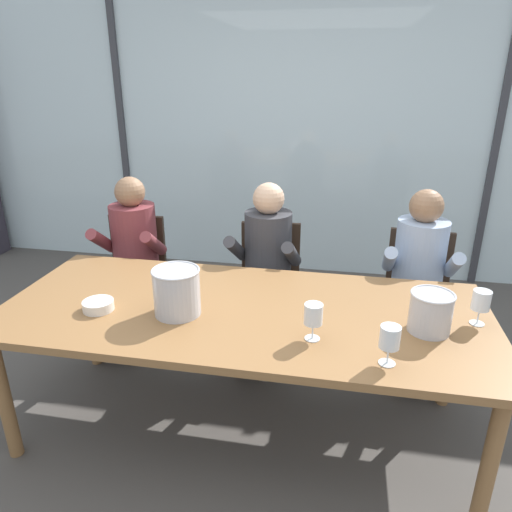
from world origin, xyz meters
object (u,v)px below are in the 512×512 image
(tasting_bowl, at_px, (98,305))
(chair_center, at_px, (417,287))
(wine_glass_near_bucket, at_px, (390,339))
(chair_left_of_center, at_px, (269,277))
(dining_table, at_px, (243,319))
(person_pale_blue_shirt, at_px, (419,272))
(wine_glass_by_left_taster, at_px, (313,315))
(person_charcoal_jacket, at_px, (265,261))
(ice_bucket_secondary, at_px, (431,312))
(chair_near_curtain, at_px, (134,267))
(wine_glass_center_pour, at_px, (481,302))
(ice_bucket_primary, at_px, (177,291))
(person_maroon_top, at_px, (131,251))

(tasting_bowl, bearing_deg, chair_center, 32.77)
(wine_glass_near_bucket, bearing_deg, chair_left_of_center, 118.50)
(dining_table, bearing_deg, person_pale_blue_shirt, 39.47)
(wine_glass_by_left_taster, bearing_deg, person_charcoal_jacket, 110.92)
(ice_bucket_secondary, bearing_deg, dining_table, 176.15)
(dining_table, distance_m, chair_near_curtain, 1.39)
(chair_near_curtain, height_order, wine_glass_near_bucket, wine_glass_near_bucket)
(ice_bucket_secondary, bearing_deg, wine_glass_near_bucket, -123.73)
(chair_left_of_center, relative_size, wine_glass_center_pour, 5.14)
(ice_bucket_primary, relative_size, tasting_bowl, 1.53)
(chair_left_of_center, bearing_deg, person_charcoal_jacket, -99.20)
(ice_bucket_secondary, distance_m, wine_glass_by_left_taster, 0.55)
(dining_table, height_order, ice_bucket_secondary, ice_bucket_secondary)
(wine_glass_center_pour, bearing_deg, ice_bucket_secondary, -155.06)
(wine_glass_near_bucket, bearing_deg, person_pale_blue_shirt, 76.47)
(wine_glass_center_pour, bearing_deg, wine_glass_by_left_taster, -159.62)
(wine_glass_center_pour, bearing_deg, chair_near_curtain, 158.34)
(wine_glass_by_left_taster, relative_size, wine_glass_center_pour, 1.00)
(wine_glass_by_left_taster, distance_m, wine_glass_center_pour, 0.82)
(person_pale_blue_shirt, xyz_separation_m, wine_glass_center_pour, (0.17, -0.75, 0.18))
(ice_bucket_primary, xyz_separation_m, wine_glass_by_left_taster, (0.68, -0.12, 0.00))
(person_pale_blue_shirt, distance_m, ice_bucket_primary, 1.58)
(tasting_bowl, xyz_separation_m, wine_glass_center_pour, (1.85, 0.21, 0.09))
(person_maroon_top, xyz_separation_m, ice_bucket_primary, (0.68, -0.91, 0.18))
(ice_bucket_primary, xyz_separation_m, ice_bucket_secondary, (1.20, 0.05, -0.02))
(person_charcoal_jacket, height_order, ice_bucket_secondary, person_charcoal_jacket)
(chair_center, bearing_deg, wine_glass_by_left_taster, -112.24)
(dining_table, distance_m, person_pale_blue_shirt, 1.26)
(ice_bucket_secondary, bearing_deg, chair_near_curtain, 153.22)
(wine_glass_by_left_taster, bearing_deg, wine_glass_near_bucket, -23.06)
(chair_center, xyz_separation_m, wine_glass_by_left_taster, (-0.63, -1.18, 0.36))
(chair_near_curtain, relative_size, wine_glass_near_bucket, 5.14)
(person_charcoal_jacket, xyz_separation_m, person_pale_blue_shirt, (0.99, -0.00, 0.00))
(ice_bucket_secondary, bearing_deg, person_maroon_top, 155.48)
(dining_table, xyz_separation_m, ice_bucket_primary, (-0.31, -0.12, 0.19))
(chair_center, height_order, person_charcoal_jacket, person_charcoal_jacket)
(chair_center, bearing_deg, ice_bucket_secondary, -89.96)
(chair_near_curtain, xyz_separation_m, wine_glass_center_pour, (2.17, -0.86, 0.35))
(chair_center, bearing_deg, chair_near_curtain, -173.37)
(chair_near_curtain, xyz_separation_m, chair_center, (2.03, 0.03, 0.00))
(tasting_bowl, bearing_deg, chair_left_of_center, 57.10)
(chair_near_curtain, bearing_deg, wine_glass_center_pour, -23.55)
(tasting_bowl, bearing_deg, ice_bucket_primary, 6.02)
(chair_left_of_center, bearing_deg, wine_glass_center_pour, -41.90)
(dining_table, height_order, tasting_bowl, tasting_bowl)
(dining_table, height_order, wine_glass_near_bucket, wine_glass_near_bucket)
(chair_left_of_center, distance_m, ice_bucket_primary, 1.14)
(person_maroon_top, xyz_separation_m, wine_glass_by_left_taster, (1.36, -1.03, 0.18))
(chair_left_of_center, height_order, wine_glass_center_pour, wine_glass_center_pour)
(ice_bucket_primary, height_order, wine_glass_center_pour, ice_bucket_primary)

